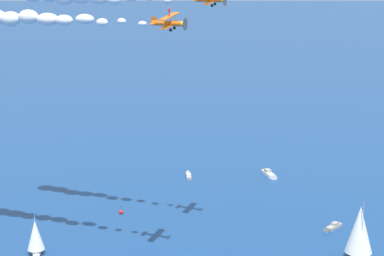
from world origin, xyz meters
TOP-DOWN VIEW (x-y plane):
  - sailboat_far_stbd at (-8.14, 33.96)m, footprint 10.74×7.52m
  - motorboat_offshore at (-23.71, 27.97)m, footprint 5.96×4.43m
  - sailboat_trailing at (5.18, -33.77)m, footprint 6.90×4.94m
  - motorboat_outer_ring_c at (-54.26, -14.40)m, footprint 5.70×3.06m
  - motorboat_outer_ring_e at (-60.11, 8.65)m, footprint 7.46×5.42m
  - marker_buoy at (-21.77, -23.84)m, footprint 1.10×1.10m
  - biplane_wingman at (8.83, -2.46)m, footprint 7.47×6.92m
  - wingwalker_wingman at (9.09, -2.48)m, footprint 1.50×0.29m
  - smoke_trail_wingman at (4.44, -36.29)m, footprint 7.89×41.08m

SIDE VIEW (x-z plane):
  - marker_buoy at x=-21.77m, z-range -0.66..1.44m
  - motorboat_outer_ring_c at x=-54.26m, z-range -0.37..1.24m
  - motorboat_offshore at x=-23.71m, z-range -0.40..1.34m
  - motorboat_outer_ring_e at x=-60.11m, z-range -0.50..1.68m
  - sailboat_trailing at x=5.18m, z-range -0.38..8.32m
  - sailboat_far_stbd at x=-8.14m, z-range -0.59..12.86m
  - smoke_trail_wingman at x=4.44m, z-range 48.44..52.76m
  - biplane_wingman at x=8.83m, z-range 48.93..52.57m
  - wingwalker_wingman at x=9.09m, z-range 52.12..53.65m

